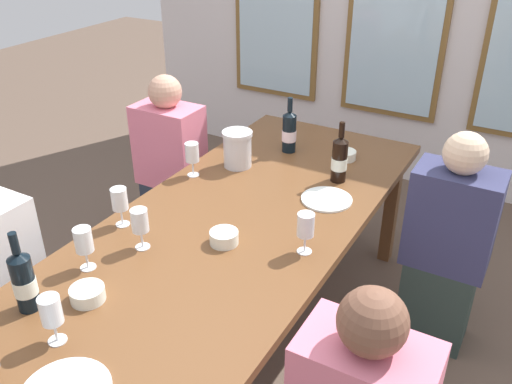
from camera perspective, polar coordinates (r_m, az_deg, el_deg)
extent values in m
plane|color=brown|center=(2.84, -1.94, -15.75)|extent=(12.00, 12.00, 0.00)
cube|color=brown|center=(2.39, -2.23, -3.36)|extent=(0.99, 2.38, 0.04)
cube|color=brown|center=(3.57, 1.61, 1.45)|extent=(0.07, 0.07, 0.70)
cube|color=brown|center=(3.32, 13.85, -1.72)|extent=(0.07, 0.07, 0.70)
cylinder|color=white|center=(2.55, 7.35, -0.75)|extent=(0.24, 0.24, 0.01)
cylinder|color=silver|center=(2.82, -1.94, 4.31)|extent=(0.14, 0.14, 0.17)
cylinder|color=silver|center=(2.78, -1.97, 6.10)|extent=(0.16, 0.16, 0.02)
cylinder|color=black|center=(2.01, -22.93, -8.78)|extent=(0.07, 0.07, 0.20)
cone|color=black|center=(1.95, -23.56, -6.09)|extent=(0.07, 0.07, 0.02)
cylinder|color=black|center=(1.92, -23.85, -4.87)|extent=(0.03, 0.03, 0.08)
cylinder|color=silver|center=(2.02, -22.87, -9.01)|extent=(0.08, 0.08, 0.06)
cylinder|color=black|center=(2.69, 8.65, 3.16)|extent=(0.07, 0.07, 0.21)
cone|color=black|center=(2.64, 8.83, 5.41)|extent=(0.07, 0.07, 0.02)
cylinder|color=black|center=(2.62, 8.91, 6.41)|extent=(0.03, 0.03, 0.08)
cylinder|color=silver|center=(2.69, 8.64, 2.96)|extent=(0.08, 0.08, 0.06)
cylinder|color=black|center=(2.98, 3.47, 6.08)|extent=(0.08, 0.07, 0.21)
cone|color=black|center=(2.94, 3.53, 8.15)|extent=(0.08, 0.07, 0.02)
cylinder|color=black|center=(2.92, 3.56, 9.06)|extent=(0.03, 0.03, 0.08)
cylinder|color=white|center=(2.98, 3.46, 5.90)|extent=(0.08, 0.08, 0.06)
cylinder|color=white|center=(2.02, -17.11, -10.10)|extent=(0.12, 0.12, 0.05)
cylinder|color=white|center=(2.95, 9.22, 3.83)|extent=(0.12, 0.12, 0.05)
cylinder|color=white|center=(2.22, -3.34, -4.73)|extent=(0.12, 0.12, 0.05)
cylinder|color=white|center=(1.91, -19.92, -14.29)|extent=(0.06, 0.06, 0.00)
cylinder|color=white|center=(1.88, -20.13, -13.41)|extent=(0.01, 0.01, 0.07)
cylinder|color=white|center=(1.83, -20.58, -11.42)|extent=(0.07, 0.07, 0.09)
cylinder|color=maroon|center=(1.85, -20.42, -12.10)|extent=(0.06, 0.06, 0.03)
cylinder|color=white|center=(2.19, -17.03, -7.49)|extent=(0.06, 0.06, 0.00)
cylinder|color=white|center=(2.17, -17.18, -6.65)|extent=(0.01, 0.01, 0.07)
cylinder|color=white|center=(2.12, -17.51, -4.77)|extent=(0.07, 0.07, 0.09)
cylinder|color=white|center=(2.25, -11.69, -5.60)|extent=(0.06, 0.06, 0.00)
cylinder|color=white|center=(2.23, -11.79, -4.76)|extent=(0.01, 0.01, 0.07)
cylinder|color=white|center=(2.19, -12.01, -2.90)|extent=(0.07, 0.07, 0.09)
cylinder|color=white|center=(2.42, -13.67, -3.27)|extent=(0.06, 0.06, 0.00)
cylinder|color=white|center=(2.40, -13.78, -2.47)|extent=(0.01, 0.01, 0.07)
cylinder|color=white|center=(2.35, -14.02, -0.70)|extent=(0.07, 0.07, 0.09)
cylinder|color=maroon|center=(2.37, -13.94, -1.27)|extent=(0.06, 0.06, 0.04)
cylinder|color=white|center=(2.19, 5.05, -6.16)|extent=(0.06, 0.06, 0.00)
cylinder|color=white|center=(2.17, 5.09, -5.30)|extent=(0.01, 0.01, 0.07)
cylinder|color=white|center=(2.12, 5.19, -3.40)|extent=(0.07, 0.07, 0.09)
cylinder|color=white|center=(2.77, -6.52, 1.79)|extent=(0.06, 0.06, 0.00)
cylinder|color=white|center=(2.75, -6.57, 2.52)|extent=(0.01, 0.01, 0.07)
cylinder|color=white|center=(2.72, -6.67, 4.13)|extent=(0.07, 0.07, 0.09)
cube|color=#272E3D|center=(3.46, -8.41, -2.24)|extent=(0.32, 0.24, 0.45)
cube|color=pink|center=(3.25, -8.99, 4.81)|extent=(0.38, 0.24, 0.48)
sphere|color=tan|center=(3.13, -9.45, 10.25)|extent=(0.19, 0.19, 0.19)
cube|color=#2A3934|center=(2.90, 18.20, -10.51)|extent=(0.32, 0.24, 0.45)
cube|color=#33355A|center=(2.64, 19.72, -2.63)|extent=(0.38, 0.24, 0.48)
sphere|color=beige|center=(2.50, 20.94, 3.77)|extent=(0.19, 0.19, 0.19)
cube|color=#27282F|center=(2.80, -23.91, -13.31)|extent=(0.32, 0.24, 0.45)
sphere|color=brown|center=(1.49, 12.02, -13.06)|extent=(0.19, 0.19, 0.19)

